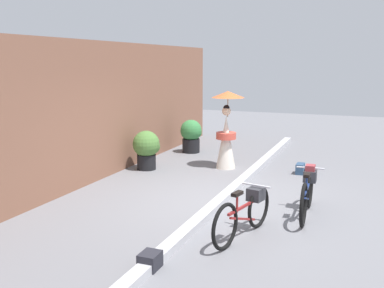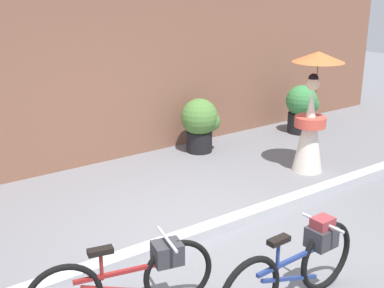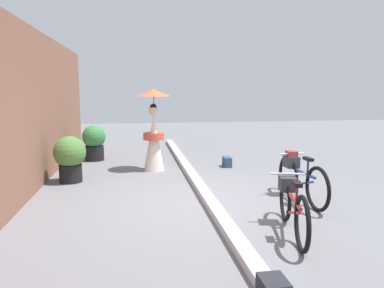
{
  "view_description": "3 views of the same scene",
  "coord_description": "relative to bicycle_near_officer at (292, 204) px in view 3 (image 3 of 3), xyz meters",
  "views": [
    {
      "loc": [
        -7.73,
        -2.49,
        2.62
      ],
      "look_at": [
        -0.1,
        0.58,
        1.09
      ],
      "focal_mm": 41.9,
      "sensor_mm": 36.0,
      "label": 1
    },
    {
      "loc": [
        -3.31,
        -4.33,
        2.96
      ],
      "look_at": [
        0.03,
        0.33,
        1.06
      ],
      "focal_mm": 47.39,
      "sensor_mm": 36.0,
      "label": 2
    },
    {
      "loc": [
        -5.86,
        1.19,
        1.89
      ],
      "look_at": [
        0.44,
        0.2,
        0.93
      ],
      "focal_mm": 34.05,
      "sensor_mm": 36.0,
      "label": 3
    }
  ],
  "objects": [
    {
      "name": "person_with_parasol",
      "position": [
        4.1,
        1.6,
        0.56
      ],
      "size": [
        0.79,
        0.79,
        1.9
      ],
      "color": "silver",
      "rests_on": "ground_plane"
    },
    {
      "name": "bicycle_near_officer",
      "position": [
        0.0,
        0.0,
        0.0
      ],
      "size": [
        1.69,
        0.55,
        0.76
      ],
      "color": "black",
      "rests_on": "ground_plane"
    },
    {
      "name": "potted_plant_by_door",
      "position": [
        3.26,
        3.35,
        0.14
      ],
      "size": [
        0.67,
        0.65,
        0.95
      ],
      "color": "black",
      "rests_on": "ground_plane"
    },
    {
      "name": "sidewalk_curb",
      "position": [
        1.48,
        0.84,
        -0.33
      ],
      "size": [
        14.0,
        0.2,
        0.12
      ],
      "primitive_type": "cube",
      "color": "#B2B2B7",
      "rests_on": "ground_plane"
    },
    {
      "name": "potted_plant_small",
      "position": [
        5.58,
        3.11,
        0.12
      ],
      "size": [
        0.63,
        0.62,
        0.95
      ],
      "color": "black",
      "rests_on": "ground_plane"
    },
    {
      "name": "bicycle_far_side",
      "position": [
        1.33,
        -0.74,
        0.03
      ],
      "size": [
        1.74,
        0.48,
        0.81
      ],
      "color": "black",
      "rests_on": "ground_plane"
    },
    {
      "name": "backpack_spare",
      "position": [
        4.19,
        -0.2,
        -0.27
      ],
      "size": [
        0.33,
        0.18,
        0.24
      ],
      "color": "navy",
      "rests_on": "ground_plane"
    },
    {
      "name": "ground_plane",
      "position": [
        1.48,
        0.84,
        -0.39
      ],
      "size": [
        30.0,
        30.0,
        0.0
      ],
      "primitive_type": "plane",
      "color": "slate"
    }
  ]
}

